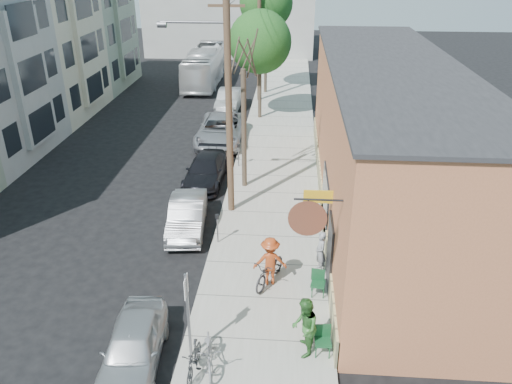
# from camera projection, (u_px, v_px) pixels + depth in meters

# --- Properties ---
(ground) EXTENTS (120.00, 120.00, 0.00)m
(ground) POSITION_uv_depth(u_px,v_px,m) (154.00, 262.00, 18.85)
(ground) COLOR black
(sidewalk) EXTENTS (4.50, 58.00, 0.15)m
(sidewalk) POSITION_uv_depth(u_px,v_px,m) (277.00, 155.00, 28.38)
(sidewalk) COLOR #A6A69A
(sidewalk) RESTS_ON ground
(cafe_building) EXTENTS (6.60, 20.20, 6.61)m
(cafe_building) POSITION_uv_depth(u_px,v_px,m) (384.00, 140.00, 21.27)
(cafe_building) COLOR #B56943
(cafe_building) RESTS_ON ground
(apartment_row) EXTENTS (6.30, 32.00, 9.00)m
(apartment_row) POSITION_uv_depth(u_px,v_px,m) (15.00, 61.00, 30.19)
(apartment_row) COLOR gray
(apartment_row) RESTS_ON ground
(sign_post) EXTENTS (0.07, 0.45, 2.80)m
(sign_post) POSITION_uv_depth(u_px,v_px,m) (188.00, 308.00, 13.63)
(sign_post) COLOR slate
(sign_post) RESTS_ON sidewalk
(parking_meter_near) EXTENTS (0.14, 0.14, 1.24)m
(parking_meter_near) POSITION_uv_depth(u_px,v_px,m) (217.00, 224.00, 19.50)
(parking_meter_near) COLOR slate
(parking_meter_near) RESTS_ON sidewalk
(parking_meter_far) EXTENTS (0.14, 0.14, 1.24)m
(parking_meter_far) POSITION_uv_depth(u_px,v_px,m) (238.00, 151.00, 26.44)
(parking_meter_far) COLOR slate
(parking_meter_far) RESTS_ON sidewalk
(utility_pole_near) EXTENTS (3.57, 0.28, 10.00)m
(utility_pole_near) POSITION_uv_depth(u_px,v_px,m) (227.00, 94.00, 20.05)
(utility_pole_near) COLOR #503A28
(utility_pole_near) RESTS_ON sidewalk
(utility_pole_far) EXTENTS (1.80, 0.28, 10.00)m
(utility_pole_far) POSITION_uv_depth(u_px,v_px,m) (259.00, 30.00, 36.24)
(utility_pole_far) COLOR #503A28
(utility_pole_far) RESTS_ON sidewalk
(tree_bare) EXTENTS (0.24, 0.24, 5.71)m
(tree_bare) POSITION_uv_depth(u_px,v_px,m) (244.00, 130.00, 23.36)
(tree_bare) COLOR #44392C
(tree_bare) RESTS_ON sidewalk
(tree_leafy_mid) EXTENTS (4.09, 4.09, 7.11)m
(tree_leafy_mid) POSITION_uv_depth(u_px,v_px,m) (260.00, 42.00, 32.30)
(tree_leafy_mid) COLOR #44392C
(tree_leafy_mid) RESTS_ON sidewalk
(tree_leafy_far) EXTENTS (4.04, 4.04, 8.81)m
(tree_leafy_far) POSITION_uv_depth(u_px,v_px,m) (266.00, 3.00, 37.58)
(tree_leafy_far) COLOR #44392C
(tree_leafy_far) RESTS_ON sidewalk
(patio_chair_a) EXTENTS (0.58, 0.58, 0.88)m
(patio_chair_a) POSITION_uv_depth(u_px,v_px,m) (318.00, 284.00, 16.67)
(patio_chair_a) COLOR #134424
(patio_chair_a) RESTS_ON sidewalk
(patio_chair_b) EXTENTS (0.54, 0.54, 0.88)m
(patio_chair_b) POSITION_uv_depth(u_px,v_px,m) (323.00, 342.00, 14.22)
(patio_chair_b) COLOR #134424
(patio_chair_b) RESTS_ON sidewalk
(patron_grey) EXTENTS (0.49, 0.65, 1.58)m
(patron_grey) POSITION_uv_depth(u_px,v_px,m) (321.00, 252.00, 17.77)
(patron_grey) COLOR gray
(patron_grey) RESTS_ON sidewalk
(patron_green) EXTENTS (0.71, 0.90, 1.86)m
(patron_green) POSITION_uv_depth(u_px,v_px,m) (305.00, 327.00, 14.04)
(patron_green) COLOR #2E6829
(patron_green) RESTS_ON sidewalk
(cyclist) EXTENTS (1.22, 0.78, 1.79)m
(cyclist) POSITION_uv_depth(u_px,v_px,m) (270.00, 261.00, 17.06)
(cyclist) COLOR #9B3916
(cyclist) RESTS_ON sidewalk
(cyclist_bike) EXTENTS (1.42, 2.08, 1.04)m
(cyclist_bike) POSITION_uv_depth(u_px,v_px,m) (270.00, 270.00, 17.23)
(cyclist_bike) COLOR black
(cyclist_bike) RESTS_ON sidewalk
(parked_bike_a) EXTENTS (0.52, 1.56, 0.92)m
(parked_bike_a) POSITION_uv_depth(u_px,v_px,m) (194.00, 360.00, 13.56)
(parked_bike_a) COLOR black
(parked_bike_a) RESTS_ON sidewalk
(parked_bike_b) EXTENTS (0.95, 1.86, 0.93)m
(parked_bike_b) POSITION_uv_depth(u_px,v_px,m) (209.00, 352.00, 13.81)
(parked_bike_b) COLOR slate
(parked_bike_b) RESTS_ON sidewalk
(car_0) EXTENTS (1.88, 4.00, 1.32)m
(car_0) POSITION_uv_depth(u_px,v_px,m) (133.00, 346.00, 13.95)
(car_0) COLOR #B0B4B8
(car_0) RESTS_ON ground
(car_1) EXTENTS (1.82, 4.19, 1.34)m
(car_1) POSITION_uv_depth(u_px,v_px,m) (187.00, 215.00, 20.75)
(car_1) COLOR #94969B
(car_1) RESTS_ON ground
(car_2) EXTENTS (1.93, 4.52, 1.30)m
(car_2) POSITION_uv_depth(u_px,v_px,m) (206.00, 170.00, 25.03)
(car_2) COLOR black
(car_2) RESTS_ON ground
(car_3) EXTENTS (2.76, 5.83, 1.61)m
(car_3) POSITION_uv_depth(u_px,v_px,m) (220.00, 130.00, 30.00)
(car_3) COLOR #9D9FA4
(car_3) RESTS_ON ground
(car_4) EXTENTS (1.67, 4.51, 1.48)m
(car_4) POSITION_uv_depth(u_px,v_px,m) (229.00, 100.00, 36.31)
(car_4) COLOR gray
(car_4) RESTS_ON ground
(bus) EXTENTS (2.62, 10.70, 2.97)m
(bus) POSITION_uv_depth(u_px,v_px,m) (205.00, 66.00, 43.19)
(bus) COLOR white
(bus) RESTS_ON ground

